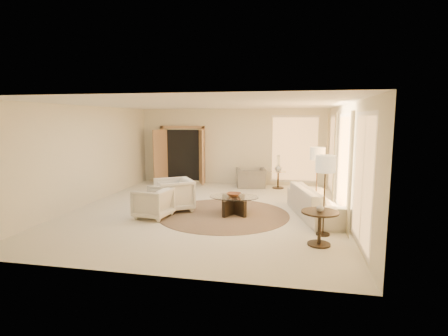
% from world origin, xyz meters
% --- Properties ---
extents(room, '(7.04, 8.04, 2.83)m').
position_xyz_m(room, '(0.00, 0.00, 1.40)').
color(room, '#EEE7CD').
rests_on(room, ground).
extents(windows_right, '(0.10, 6.40, 2.40)m').
position_xyz_m(windows_right, '(3.45, 0.10, 1.35)').
color(windows_right, '#F4B061').
rests_on(windows_right, room).
extents(window_back_corner, '(1.70, 0.10, 2.40)m').
position_xyz_m(window_back_corner, '(2.30, 3.95, 1.35)').
color(window_back_corner, '#F4B061').
rests_on(window_back_corner, room).
extents(curtains_right, '(0.06, 5.20, 2.60)m').
position_xyz_m(curtains_right, '(3.40, 1.00, 1.30)').
color(curtains_right, beige).
rests_on(curtains_right, room).
extents(french_doors, '(1.95, 0.66, 2.16)m').
position_xyz_m(french_doors, '(-1.90, 3.82, 1.07)').
color(french_doors, tan).
rests_on(french_doors, room).
extents(area_rug, '(4.09, 4.09, 0.01)m').
position_xyz_m(area_rug, '(0.53, -0.32, 0.01)').
color(area_rug, '#433124').
rests_on(area_rug, room).
extents(sofa, '(1.58, 2.69, 0.74)m').
position_xyz_m(sofa, '(2.90, -0.06, 0.37)').
color(sofa, silver).
rests_on(sofa, room).
extents(armchair_left, '(1.22, 1.24, 0.94)m').
position_xyz_m(armchair_left, '(-0.84, -0.19, 0.47)').
color(armchair_left, silver).
rests_on(armchair_left, room).
extents(armchair_right, '(0.86, 0.90, 0.82)m').
position_xyz_m(armchair_right, '(-1.12, -0.95, 0.41)').
color(armchair_right, silver).
rests_on(armchair_right, room).
extents(accent_chair, '(1.15, 0.87, 0.91)m').
position_xyz_m(accent_chair, '(0.79, 3.40, 0.45)').
color(accent_chair, gray).
rests_on(accent_chair, room).
extents(coffee_table, '(1.49, 1.49, 0.46)m').
position_xyz_m(coffee_table, '(0.78, -0.23, 0.29)').
color(coffee_table, black).
rests_on(coffee_table, room).
extents(end_table, '(0.71, 0.71, 0.67)m').
position_xyz_m(end_table, '(2.78, -2.12, 0.46)').
color(end_table, black).
rests_on(end_table, room).
extents(side_table, '(0.53, 0.53, 0.62)m').
position_xyz_m(side_table, '(1.75, 3.40, 0.37)').
color(side_table, '#30261C').
rests_on(side_table, room).
extents(floor_lamp_near, '(0.40, 0.40, 1.66)m').
position_xyz_m(floor_lamp_near, '(2.90, 0.93, 1.42)').
color(floor_lamp_near, '#30261C').
rests_on(floor_lamp_near, room).
extents(floor_lamp_far, '(0.41, 0.41, 1.69)m').
position_xyz_m(floor_lamp_far, '(2.90, -1.49, 1.44)').
color(floor_lamp_far, '#30261C').
rests_on(floor_lamp_far, room).
extents(bowl, '(0.40, 0.40, 0.09)m').
position_xyz_m(bowl, '(0.78, -0.23, 0.51)').
color(bowl, brown).
rests_on(bowl, coffee_table).
extents(end_vase, '(0.19, 0.19, 0.15)m').
position_xyz_m(end_vase, '(2.78, -2.12, 0.74)').
color(end_vase, silver).
rests_on(end_vase, end_table).
extents(side_vase, '(0.28, 0.28, 0.26)m').
position_xyz_m(side_vase, '(1.75, 3.40, 0.74)').
color(side_vase, silver).
rests_on(side_vase, side_table).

